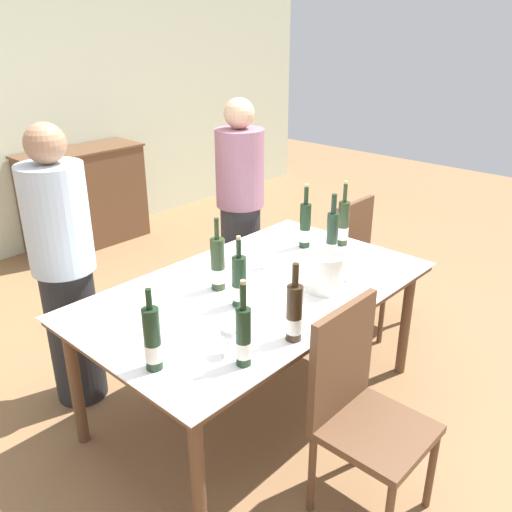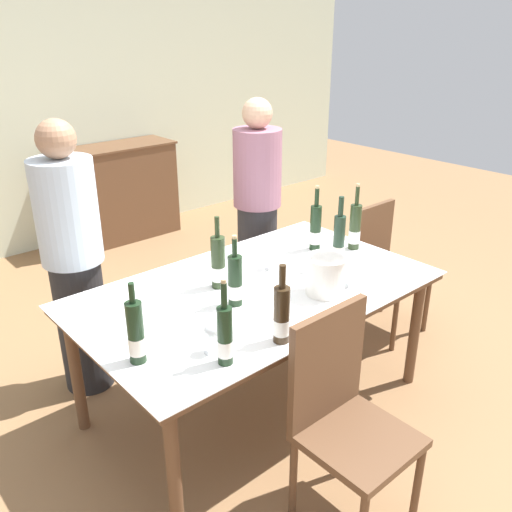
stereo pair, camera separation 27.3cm
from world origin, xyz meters
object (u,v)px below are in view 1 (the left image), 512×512
Objects in this scene: wine_bottle_5 at (218,265)px; chair_near_front at (359,402)px; wine_bottle_0 at (332,239)px; wine_bottle_3 at (239,283)px; sideboard_cabinet at (85,198)px; wine_glass_2 at (266,252)px; person_guest_left at (240,212)px; ice_bucket at (325,271)px; wine_bottle_1 at (343,224)px; chair_right_end at (365,255)px; wine_glass_0 at (348,266)px; person_host at (65,272)px; wine_bottle_7 at (243,337)px; wine_glass_1 at (227,334)px; wine_bottle_6 at (305,226)px; wine_bottle_4 at (152,341)px; dining_table at (256,298)px; wine_bottle_2 at (294,314)px.

chair_near_front is at bearing -93.81° from wine_bottle_5.
wine_bottle_5 is (-0.65, 0.24, -0.02)m from wine_bottle_0.
sideboard_cabinet is at bearing 73.23° from wine_bottle_3.
wine_glass_2 is 0.85m from person_guest_left.
ice_bucket is at bearing 49.82° from chair_near_front.
wine_glass_2 is (-0.58, 0.11, -0.04)m from wine_bottle_1.
wine_bottle_5 is at bearing 177.67° from chair_right_end.
wine_glass_0 is 0.09× the size of person_host.
wine_bottle_7 is 2.65× the size of wine_glass_2.
sideboard_cabinet is 3.51m from wine_bottle_7.
sideboard_cabinet is 8.26× the size of wine_glass_1.
person_host is at bearing 151.02° from wine_bottle_1.
wine_bottle_6 is 2.95× the size of wine_glass_0.
wine_bottle_7 is 0.93m from wine_glass_0.
wine_bottle_4 is at bearing 174.92° from ice_bucket.
wine_bottle_3 is 0.43m from wine_glass_1.
wine_bottle_6 is 0.66m from person_guest_left.
wine_bottle_3 reaches higher than wine_glass_0.
wine_bottle_1 is (0.80, 0.01, 0.19)m from dining_table.
person_guest_left is at bearing 33.24° from wine_bottle_4.
person_host reaches higher than dining_table.
wine_bottle_5 reaches higher than chair_right_end.
wine_glass_2 reaches higher than dining_table.
wine_bottle_0 is 1.14× the size of wine_bottle_2.
wine_bottle_6 is at bearing -27.29° from person_host.
wine_bottle_6 is at bearing 172.74° from chair_right_end.
chair_near_front is at bearing -141.03° from wine_glass_0.
ice_bucket reaches higher than chair_right_end.
ice_bucket is 1.47× the size of wine_glass_2.
wine_bottle_4 reaches higher than wine_glass_1.
wine_bottle_1 is at bearing 6.91° from wine_bottle_4.
person_host is at bearing 128.46° from ice_bucket.
wine_glass_0 is at bearing -95.46° from sideboard_cabinet.
wine_glass_0 is at bearing -40.11° from wine_bottle_5.
wine_bottle_3 is 0.83m from wine_bottle_6.
wine_glass_1 is at bearing -178.32° from wine_glass_0.
chair_near_front reaches higher than wine_glass_1.
person_guest_left reaches higher than dining_table.
wine_glass_2 is (-0.17, 0.42, 0.01)m from wine_glass_0.
person_guest_left is (0.72, 0.81, 0.11)m from dining_table.
wine_glass_1 is (0.00, 0.10, -0.03)m from wine_bottle_7.
wine_bottle_3 is at bearing 157.78° from wine_glass_0.
person_host is 1.34m from person_guest_left.
chair_right_end is at bearing 14.82° from wine_bottle_0.
sideboard_cabinet is 2.78m from wine_glass_2.
ice_bucket is 0.51× the size of wine_bottle_1.
wine_glass_0 is at bearing -10.24° from ice_bucket.
ice_bucket is at bearing -114.50° from person_guest_left.
wine_glass_2 is at bearing 50.76° from wine_bottle_2.
ice_bucket is 0.16m from wine_glass_0.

